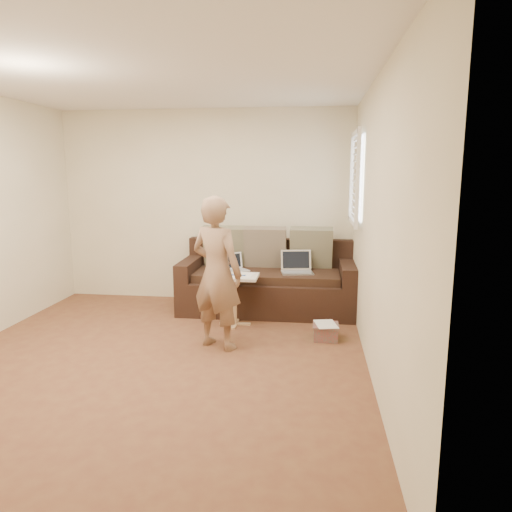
% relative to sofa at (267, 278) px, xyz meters
% --- Properties ---
extents(floor, '(4.50, 4.50, 0.00)m').
position_rel_sofa_xyz_m(floor, '(-0.90, -1.77, -0.42)').
color(floor, brown).
rests_on(floor, ground).
extents(ceiling, '(4.50, 4.50, 0.00)m').
position_rel_sofa_xyz_m(ceiling, '(-0.90, -1.77, 2.18)').
color(ceiling, white).
rests_on(ceiling, wall_back).
extents(wall_back, '(4.00, 0.00, 4.00)m').
position_rel_sofa_xyz_m(wall_back, '(-0.90, 0.48, 0.87)').
color(wall_back, beige).
rests_on(wall_back, ground).
extents(wall_right, '(0.00, 4.50, 4.50)m').
position_rel_sofa_xyz_m(wall_right, '(1.10, -1.77, 0.87)').
color(wall_right, beige).
rests_on(wall_right, ground).
extents(window_blinds, '(0.12, 0.88, 1.08)m').
position_rel_sofa_xyz_m(window_blinds, '(1.05, -0.27, 1.28)').
color(window_blinds, white).
rests_on(window_blinds, wall_right).
extents(sofa, '(2.20, 0.95, 0.85)m').
position_rel_sofa_xyz_m(sofa, '(0.00, 0.00, 0.00)').
color(sofa, black).
rests_on(sofa, ground).
extents(pillow_left, '(0.55, 0.29, 0.57)m').
position_rel_sofa_xyz_m(pillow_left, '(-0.60, 0.23, 0.37)').
color(pillow_left, '#68634C').
rests_on(pillow_left, sofa).
extents(pillow_mid, '(0.55, 0.27, 0.57)m').
position_rel_sofa_xyz_m(pillow_mid, '(-0.05, 0.21, 0.37)').
color(pillow_mid, brown).
rests_on(pillow_mid, sofa).
extents(pillow_right, '(0.55, 0.28, 0.57)m').
position_rel_sofa_xyz_m(pillow_right, '(0.55, 0.24, 0.37)').
color(pillow_right, '#68634C').
rests_on(pillow_right, sofa).
extents(laptop_silver, '(0.43, 0.34, 0.26)m').
position_rel_sofa_xyz_m(laptop_silver, '(0.38, -0.08, 0.10)').
color(laptop_silver, '#B7BABC').
rests_on(laptop_silver, sofa).
extents(laptop_white, '(0.38, 0.37, 0.23)m').
position_rel_sofa_xyz_m(laptop_white, '(-0.40, -0.08, 0.10)').
color(laptop_white, white).
rests_on(laptop_white, sofa).
extents(person, '(0.67, 0.58, 1.55)m').
position_rel_sofa_xyz_m(person, '(-0.38, -1.34, 0.35)').
color(person, brown).
rests_on(person, ground).
extents(side_table, '(0.54, 0.38, 0.59)m').
position_rel_sofa_xyz_m(side_table, '(-0.32, -0.62, -0.13)').
color(side_table, silver).
rests_on(side_table, ground).
extents(drinking_glass, '(0.07, 0.07, 0.12)m').
position_rel_sofa_xyz_m(drinking_glass, '(-0.50, -0.57, 0.23)').
color(drinking_glass, silver).
rests_on(drinking_glass, side_table).
extents(scissors, '(0.18, 0.10, 0.02)m').
position_rel_sofa_xyz_m(scissors, '(-0.27, -0.66, 0.18)').
color(scissors, silver).
rests_on(scissors, side_table).
extents(paper_on_table, '(0.25, 0.33, 0.00)m').
position_rel_sofa_xyz_m(paper_on_table, '(-0.21, -0.60, 0.17)').
color(paper_on_table, white).
rests_on(paper_on_table, side_table).
extents(striped_box, '(0.27, 0.27, 0.17)m').
position_rel_sofa_xyz_m(striped_box, '(0.73, -0.99, -0.34)').
color(striped_box, red).
rests_on(striped_box, ground).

